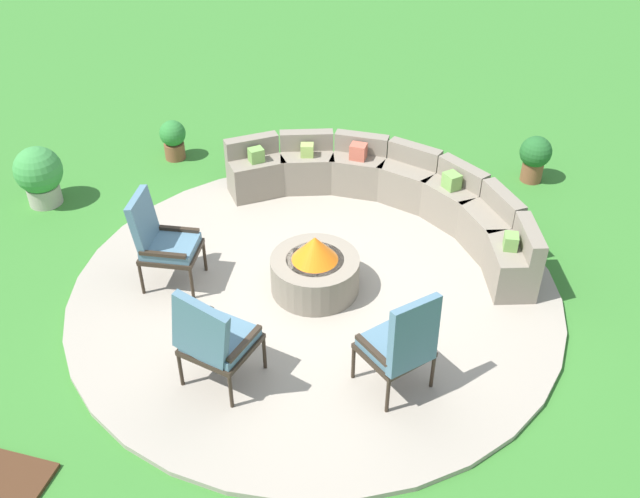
% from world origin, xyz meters
% --- Properties ---
extents(ground_plane, '(24.00, 24.00, 0.00)m').
position_xyz_m(ground_plane, '(0.00, 0.00, 0.00)').
color(ground_plane, '#387A2D').
extents(patio_circle, '(5.28, 5.28, 0.06)m').
position_xyz_m(patio_circle, '(0.00, 0.00, 0.03)').
color(patio_circle, '#9E9384').
rests_on(patio_circle, ground_plane).
extents(fire_pit, '(0.95, 0.95, 0.68)m').
position_xyz_m(fire_pit, '(0.00, 0.00, 0.32)').
color(fire_pit, gray).
rests_on(fire_pit, patio_circle).
extents(curved_stone_bench, '(3.99, 2.09, 0.73)m').
position_xyz_m(curved_stone_bench, '(0.52, 1.63, 0.37)').
color(curved_stone_bench, gray).
rests_on(curved_stone_bench, patio_circle).
extents(lounge_chair_front_left, '(0.68, 0.59, 1.08)m').
position_xyz_m(lounge_chair_front_left, '(-1.60, -0.30, 0.61)').
color(lounge_chair_front_left, '#2D2319').
rests_on(lounge_chair_front_left, patio_circle).
extents(lounge_chair_front_right, '(0.74, 0.73, 1.15)m').
position_xyz_m(lounge_chair_front_right, '(-0.50, -1.56, 0.62)').
color(lounge_chair_front_right, '#2D2319').
rests_on(lounge_chair_front_right, patio_circle).
extents(lounge_chair_back_left, '(0.77, 0.80, 1.11)m').
position_xyz_m(lounge_chair_back_left, '(1.13, -1.18, 0.63)').
color(lounge_chair_back_left, '#2D2319').
rests_on(lounge_chair_back_left, patio_circle).
extents(potted_plant_0, '(0.42, 0.42, 0.64)m').
position_xyz_m(potted_plant_0, '(2.17, 3.06, 0.36)').
color(potted_plant_0, brown).
rests_on(potted_plant_0, ground_plane).
extents(potted_plant_1, '(0.36, 0.36, 0.57)m').
position_xyz_m(potted_plant_1, '(-2.72, 2.34, 0.31)').
color(potted_plant_1, brown).
rests_on(potted_plant_1, ground_plane).
extents(potted_plant_2, '(0.60, 0.60, 0.78)m').
position_xyz_m(potted_plant_2, '(-3.84, 0.82, 0.42)').
color(potted_plant_2, '#A89E8E').
rests_on(potted_plant_2, ground_plane).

